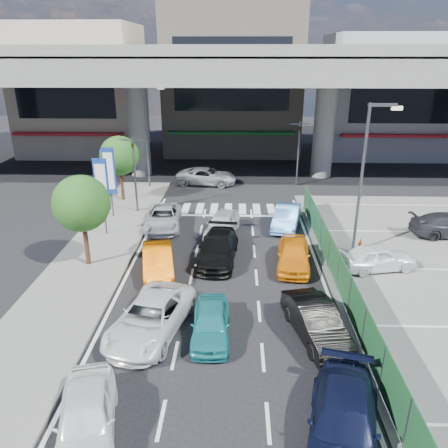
{
  "coord_description": "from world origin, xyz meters",
  "views": [
    {
      "loc": [
        0.59,
        -15.95,
        10.3
      ],
      "look_at": [
        -0.05,
        5.06,
        1.98
      ],
      "focal_mm": 35.0,
      "sensor_mm": 36.0,
      "label": 1
    }
  ],
  "objects_px": {
    "street_lamp_right": "(366,168)",
    "tree_far": "(120,156)",
    "wagon_silver_front_left": "(163,218)",
    "sedan_white_front_mid": "(222,225)",
    "street_lamp_left": "(148,128)",
    "tree_near": "(81,204)",
    "taxi_teal_mid": "(211,323)",
    "taxi_orange_right": "(294,254)",
    "kei_truck_front_right": "(287,217)",
    "crossing_wagon_silver": "(207,176)",
    "traffic_cone": "(360,243)",
    "signboard_far": "(109,173)",
    "sedan_white_mid_left": "(151,317)",
    "hatch_black_mid_right": "(316,322)",
    "taxi_orange_left": "(158,261)",
    "minivan_navy_back": "(343,422)",
    "parked_sedan_white": "(378,257)",
    "van_white_back_left": "(86,417)",
    "signboard_near": "(102,186)",
    "traffic_light_right": "(299,138)",
    "sedan_black_mid": "(218,249)",
    "traffic_light_left": "(133,156)"
  },
  "relations": [
    {
      "from": "street_lamp_right",
      "to": "tree_far",
      "type": "distance_m",
      "value": 17.27
    },
    {
      "from": "wagon_silver_front_left",
      "to": "sedan_white_front_mid",
      "type": "distance_m",
      "value": 3.9
    },
    {
      "from": "street_lamp_left",
      "to": "tree_near",
      "type": "bearing_deg",
      "value": -92.76
    },
    {
      "from": "taxi_teal_mid",
      "to": "sedan_white_front_mid",
      "type": "distance_m",
      "value": 10.04
    },
    {
      "from": "taxi_orange_right",
      "to": "kei_truck_front_right",
      "type": "relative_size",
      "value": 0.98
    },
    {
      "from": "crossing_wagon_silver",
      "to": "traffic_cone",
      "type": "relative_size",
      "value": 7.04
    },
    {
      "from": "signboard_far",
      "to": "wagon_silver_front_left",
      "type": "relative_size",
      "value": 1.04
    },
    {
      "from": "taxi_teal_mid",
      "to": "traffic_cone",
      "type": "distance_m",
      "value": 11.3
    },
    {
      "from": "sedan_white_mid_left",
      "to": "crossing_wagon_silver",
      "type": "bearing_deg",
      "value": 101.03
    },
    {
      "from": "street_lamp_right",
      "to": "hatch_black_mid_right",
      "type": "height_order",
      "value": "street_lamp_right"
    },
    {
      "from": "street_lamp_right",
      "to": "traffic_cone",
      "type": "distance_m",
      "value": 4.39
    },
    {
      "from": "taxi_orange_left",
      "to": "sedan_white_front_mid",
      "type": "relative_size",
      "value": 1.0
    },
    {
      "from": "minivan_navy_back",
      "to": "traffic_cone",
      "type": "xyz_separation_m",
      "value": [
        3.84,
        12.93,
        -0.28
      ]
    },
    {
      "from": "taxi_orange_left",
      "to": "kei_truck_front_right",
      "type": "relative_size",
      "value": 0.99
    },
    {
      "from": "street_lamp_right",
      "to": "street_lamp_left",
      "type": "bearing_deg",
      "value": 138.37
    },
    {
      "from": "tree_far",
      "to": "taxi_orange_left",
      "type": "xyz_separation_m",
      "value": [
        4.52,
        -11.21,
        -2.72
      ]
    },
    {
      "from": "parked_sedan_white",
      "to": "signboard_far",
      "type": "bearing_deg",
      "value": 54.09
    },
    {
      "from": "tree_near",
      "to": "kei_truck_front_right",
      "type": "bearing_deg",
      "value": 27.92
    },
    {
      "from": "van_white_back_left",
      "to": "taxi_orange_right",
      "type": "bearing_deg",
      "value": 42.92
    },
    {
      "from": "van_white_back_left",
      "to": "crossing_wagon_silver",
      "type": "bearing_deg",
      "value": 72.4
    },
    {
      "from": "minivan_navy_back",
      "to": "taxi_orange_left",
      "type": "xyz_separation_m",
      "value": [
        -6.91,
        9.87,
        -0.02
      ]
    },
    {
      "from": "kei_truck_front_right",
      "to": "traffic_cone",
      "type": "height_order",
      "value": "kei_truck_front_right"
    },
    {
      "from": "van_white_back_left",
      "to": "crossing_wagon_silver",
      "type": "height_order",
      "value": "van_white_back_left"
    },
    {
      "from": "signboard_near",
      "to": "minivan_navy_back",
      "type": "xyz_separation_m",
      "value": [
        10.83,
        -14.57,
        -2.38
      ]
    },
    {
      "from": "parked_sedan_white",
      "to": "taxi_orange_left",
      "type": "bearing_deg",
      "value": 82.28
    },
    {
      "from": "signboard_near",
      "to": "sedan_white_front_mid",
      "type": "distance_m",
      "value": 7.34
    },
    {
      "from": "tree_far",
      "to": "parked_sedan_white",
      "type": "xyz_separation_m",
      "value": [
        15.49,
        -10.54,
        -2.67
      ]
    },
    {
      "from": "van_white_back_left",
      "to": "crossing_wagon_silver",
      "type": "xyz_separation_m",
      "value": [
        1.67,
        25.68,
        -0.01
      ]
    },
    {
      "from": "traffic_light_right",
      "to": "kei_truck_front_right",
      "type": "bearing_deg",
      "value": -100.79
    },
    {
      "from": "signboard_near",
      "to": "sedan_white_mid_left",
      "type": "bearing_deg",
      "value": -64.94
    },
    {
      "from": "sedan_black_mid",
      "to": "street_lamp_right",
      "type": "bearing_deg",
      "value": 13.49
    },
    {
      "from": "signboard_far",
      "to": "sedan_white_front_mid",
      "type": "height_order",
      "value": "signboard_far"
    },
    {
      "from": "minivan_navy_back",
      "to": "van_white_back_left",
      "type": "bearing_deg",
      "value": -165.14
    },
    {
      "from": "sedan_white_front_mid",
      "to": "traffic_cone",
      "type": "height_order",
      "value": "sedan_white_front_mid"
    },
    {
      "from": "sedan_white_mid_left",
      "to": "hatch_black_mid_right",
      "type": "xyz_separation_m",
      "value": [
        6.38,
        -0.12,
        0.0
      ]
    },
    {
      "from": "minivan_navy_back",
      "to": "crossing_wagon_silver",
      "type": "bearing_deg",
      "value": 116.68
    },
    {
      "from": "taxi_orange_left",
      "to": "signboard_near",
      "type": "bearing_deg",
      "value": 118.19
    },
    {
      "from": "traffic_cone",
      "to": "traffic_light_right",
      "type": "bearing_deg",
      "value": 98.89
    },
    {
      "from": "signboard_near",
      "to": "sedan_white_mid_left",
      "type": "xyz_separation_m",
      "value": [
        4.5,
        -9.62,
        -2.37
      ]
    },
    {
      "from": "minivan_navy_back",
      "to": "sedan_white_mid_left",
      "type": "distance_m",
      "value": 8.04
    },
    {
      "from": "kei_truck_front_right",
      "to": "traffic_light_left",
      "type": "bearing_deg",
      "value": 179.33
    },
    {
      "from": "tree_far",
      "to": "wagon_silver_front_left",
      "type": "relative_size",
      "value": 1.06
    },
    {
      "from": "van_white_back_left",
      "to": "sedan_black_mid",
      "type": "distance_m",
      "value": 11.9
    },
    {
      "from": "traffic_light_right",
      "to": "wagon_silver_front_left",
      "type": "xyz_separation_m",
      "value": [
        -9.49,
        -9.61,
        -3.31
      ]
    },
    {
      "from": "taxi_orange_right",
      "to": "tree_near",
      "type": "bearing_deg",
      "value": -172.1
    },
    {
      "from": "taxi_orange_right",
      "to": "kei_truck_front_right",
      "type": "height_order",
      "value": "taxi_orange_right"
    },
    {
      "from": "hatch_black_mid_right",
      "to": "taxi_orange_left",
      "type": "height_order",
      "value": "hatch_black_mid_right"
    },
    {
      "from": "parked_sedan_white",
      "to": "taxi_orange_right",
      "type": "bearing_deg",
      "value": 75.03
    },
    {
      "from": "street_lamp_left",
      "to": "signboard_far",
      "type": "bearing_deg",
      "value": -100.31
    },
    {
      "from": "minivan_navy_back",
      "to": "sedan_white_front_mid",
      "type": "bearing_deg",
      "value": 119.2
    }
  ]
}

